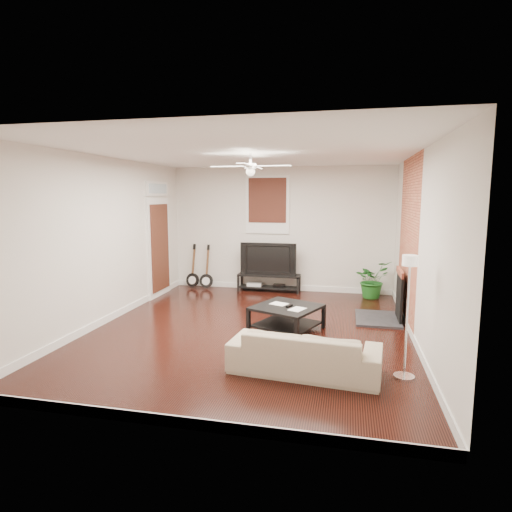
{
  "coord_description": "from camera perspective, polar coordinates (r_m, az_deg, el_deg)",
  "views": [
    {
      "loc": [
        1.49,
        -6.4,
        2.15
      ],
      "look_at": [
        0.0,
        0.4,
        1.15
      ],
      "focal_mm": 29.45,
      "sensor_mm": 36.0,
      "label": 1
    }
  ],
  "objects": [
    {
      "name": "room",
      "position": [
        6.62,
        -0.74,
        1.66
      ],
      "size": [
        5.01,
        6.01,
        2.81
      ],
      "color": "black",
      "rests_on": "ground"
    },
    {
      "name": "sofa",
      "position": [
        5.29,
        6.6,
        -12.76
      ],
      "size": [
        1.88,
        0.89,
        0.53
      ],
      "primitive_type": "imported",
      "rotation": [
        0.0,
        0.0,
        3.04
      ],
      "color": "tan",
      "rests_on": "floor"
    },
    {
      "name": "ceiling_fan",
      "position": [
        6.59,
        -0.76,
        12.09
      ],
      "size": [
        1.24,
        1.24,
        0.32
      ],
      "primitive_type": null,
      "color": "white",
      "rests_on": "ceiling"
    },
    {
      "name": "guitar_right",
      "position": [
        9.8,
        -6.8,
        -1.48
      ],
      "size": [
        0.32,
        0.23,
        1.04
      ],
      "primitive_type": null,
      "rotation": [
        0.0,
        0.0,
        -0.02
      ],
      "color": "black",
      "rests_on": "floor"
    },
    {
      "name": "tv_stand",
      "position": [
        9.54,
        1.76,
        -3.65
      ],
      "size": [
        1.4,
        0.37,
        0.39
      ],
      "primitive_type": "cube",
      "color": "black",
      "rests_on": "floor"
    },
    {
      "name": "floor_lamp",
      "position": [
        5.26,
        19.83,
        -7.84
      ],
      "size": [
        0.27,
        0.27,
        1.49
      ],
      "primitive_type": null,
      "rotation": [
        0.0,
        0.0,
        -0.1
      ],
      "color": "white",
      "rests_on": "floor"
    },
    {
      "name": "guitar_left",
      "position": [
        9.95,
        -8.65,
        -1.37
      ],
      "size": [
        0.35,
        0.26,
        1.04
      ],
      "primitive_type": null,
      "rotation": [
        0.0,
        0.0,
        -0.13
      ],
      "color": "black",
      "rests_on": "floor"
    },
    {
      "name": "window_back",
      "position": [
        9.54,
        1.55,
        6.96
      ],
      "size": [
        1.0,
        0.06,
        1.3
      ],
      "primitive_type": "cube",
      "color": "#37130F",
      "rests_on": "wall_back"
    },
    {
      "name": "fireplace",
      "position": [
        7.63,
        17.45,
        -5.02
      ],
      "size": [
        0.8,
        1.1,
        0.92
      ],
      "primitive_type": "cube",
      "color": "black",
      "rests_on": "floor"
    },
    {
      "name": "brick_accent",
      "position": [
        7.51,
        19.94,
        1.95
      ],
      "size": [
        0.02,
        2.2,
        2.8
      ],
      "primitive_type": "cube",
      "color": "#A94C36",
      "rests_on": "floor"
    },
    {
      "name": "door_left",
      "position": [
        9.24,
        -13.04,
        2.37
      ],
      "size": [
        0.08,
        1.0,
        2.5
      ],
      "primitive_type": "cube",
      "color": "white",
      "rests_on": "wall_left"
    },
    {
      "name": "potted_plant",
      "position": [
        9.22,
        15.47,
        -3.09
      ],
      "size": [
        0.94,
        0.94,
        0.79
      ],
      "primitive_type": "imported",
      "rotation": [
        0.0,
        0.0,
        0.78
      ],
      "color": "#1B5F1D",
      "rests_on": "floor"
    },
    {
      "name": "tv",
      "position": [
        9.46,
        1.8,
        -0.31
      ],
      "size": [
        1.26,
        0.16,
        0.72
      ],
      "primitive_type": "imported",
      "color": "black",
      "rests_on": "tv_stand"
    },
    {
      "name": "coffee_table",
      "position": [
        6.86,
        4.18,
        -8.38
      ],
      "size": [
        1.23,
        1.23,
        0.39
      ],
      "primitive_type": "cube",
      "rotation": [
        0.0,
        0.0,
        -0.4
      ],
      "color": "black",
      "rests_on": "floor"
    }
  ]
}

